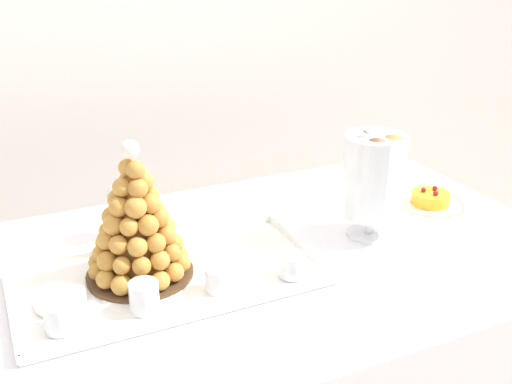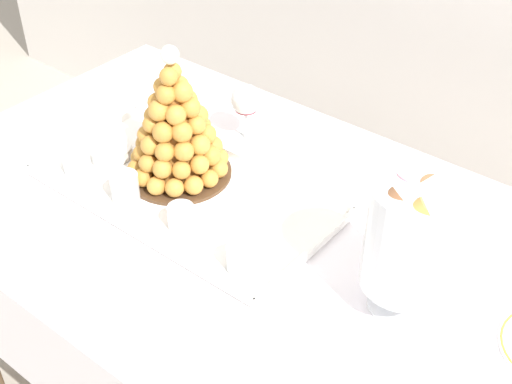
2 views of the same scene
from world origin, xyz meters
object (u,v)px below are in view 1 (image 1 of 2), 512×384
(dessert_cup_left, at_px, (61,318))
(dessert_cup_mid_left, at_px, (144,297))
(croquembouche, at_px, (136,226))
(wine_glass, at_px, (122,198))
(macaron_goblet, at_px, (373,176))
(serving_tray, at_px, (170,279))
(creme_brulee_ramekin, at_px, (60,298))
(fruit_tart_plate, at_px, (430,201))
(dessert_cup_centre, at_px, (218,280))
(dessert_cup_mid_right, at_px, (292,266))

(dessert_cup_left, relative_size, dessert_cup_mid_left, 1.01)
(croquembouche, xyz_separation_m, wine_glass, (0.02, 0.21, -0.02))
(croquembouche, distance_m, dessert_cup_left, 0.24)
(croquembouche, relative_size, macaron_goblet, 1.11)
(serving_tray, bearing_deg, croquembouche, 142.80)
(dessert_cup_mid_left, xyz_separation_m, creme_brulee_ramekin, (-0.15, 0.09, -0.01))
(fruit_tart_plate, bearing_deg, dessert_cup_centre, -166.47)
(dessert_cup_centre, bearing_deg, creme_brulee_ramekin, 164.55)
(dessert_cup_centre, bearing_deg, dessert_cup_left, -179.60)
(wine_glass, bearing_deg, dessert_cup_mid_left, -97.37)
(creme_brulee_ramekin, distance_m, macaron_goblet, 0.75)
(serving_tray, distance_m, wine_glass, 0.27)
(croquembouche, xyz_separation_m, dessert_cup_mid_left, (-0.03, -0.13, -0.09))
(dessert_cup_left, distance_m, fruit_tart_plate, 1.02)
(macaron_goblet, bearing_deg, creme_brulee_ramekin, -179.48)
(dessert_cup_left, height_order, dessert_cup_mid_right, dessert_cup_left)
(dessert_cup_left, height_order, creme_brulee_ramekin, dessert_cup_left)
(dessert_cup_mid_left, xyz_separation_m, dessert_cup_mid_right, (0.32, -0.01, -0.00))
(croquembouche, relative_size, wine_glass, 2.12)
(creme_brulee_ramekin, relative_size, macaron_goblet, 0.37)
(dessert_cup_mid_left, height_order, creme_brulee_ramekin, dessert_cup_mid_left)
(wine_glass, bearing_deg, fruit_tart_plate, -12.04)
(dessert_cup_centre, height_order, wine_glass, wine_glass)
(serving_tray, xyz_separation_m, fruit_tart_plate, (0.77, 0.08, 0.01))
(dessert_cup_centre, xyz_separation_m, creme_brulee_ramekin, (-0.30, 0.08, -0.01))
(dessert_cup_left, distance_m, dessert_cup_mid_left, 0.16)
(croquembouche, xyz_separation_m, macaron_goblet, (0.57, -0.04, 0.03))
(wine_glass, bearing_deg, dessert_cup_left, -120.75)
(macaron_goblet, bearing_deg, wine_glass, 155.76)
(croquembouche, height_order, macaron_goblet, croquembouche)
(dessert_cup_mid_right, height_order, fruit_tart_plate, dessert_cup_mid_right)
(wine_glass, bearing_deg, dessert_cup_mid_right, -51.62)
(dessert_cup_centre, height_order, creme_brulee_ramekin, dessert_cup_centre)
(dessert_cup_centre, relative_size, macaron_goblet, 0.20)
(dessert_cup_mid_left, bearing_deg, fruit_tart_plate, 11.40)
(dessert_cup_mid_right, distance_m, fruit_tart_plate, 0.55)
(dessert_cup_left, relative_size, macaron_goblet, 0.22)
(serving_tray, height_order, macaron_goblet, macaron_goblet)
(serving_tray, bearing_deg, dessert_cup_left, -159.21)
(dessert_cup_left, distance_m, creme_brulee_ramekin, 0.09)
(dessert_cup_centre, distance_m, macaron_goblet, 0.46)
(dessert_cup_centre, xyz_separation_m, dessert_cup_mid_right, (0.17, -0.01, -0.00))
(dessert_cup_left, distance_m, dessert_cup_mid_right, 0.48)
(fruit_tart_plate, bearing_deg, wine_glass, 167.96)
(dessert_cup_left, bearing_deg, dessert_cup_mid_right, -1.32)
(serving_tray, relative_size, dessert_cup_centre, 12.12)
(serving_tray, height_order, dessert_cup_mid_left, dessert_cup_mid_left)
(dessert_cup_mid_right, height_order, wine_glass, wine_glass)
(dessert_cup_mid_left, distance_m, fruit_tart_plate, 0.86)
(macaron_goblet, relative_size, wine_glass, 1.91)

